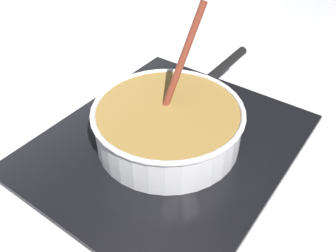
{
  "coord_description": "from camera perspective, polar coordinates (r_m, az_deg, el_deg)",
  "views": [
    {
      "loc": [
        -0.37,
        -0.26,
        0.53
      ],
      "look_at": [
        0.11,
        0.08,
        0.05
      ],
      "focal_mm": 39.01,
      "sensor_mm": 36.0,
      "label": 1
    }
  ],
  "objects": [
    {
      "name": "ground",
      "position": [
        0.71,
        0.55,
        -11.57
      ],
      "size": [
        2.4,
        1.6,
        0.04
      ],
      "primitive_type": "cube",
      "color": "#B7B7BC"
    },
    {
      "name": "spare_burner",
      "position": [
        0.89,
        6.16,
        3.52
      ],
      "size": [
        0.16,
        0.16,
        0.01
      ],
      "primitive_type": "cylinder",
      "color": "#262628",
      "rests_on": "hob_plate"
    },
    {
      "name": "cooking_pan",
      "position": [
        0.75,
        0.07,
        0.37
      ],
      "size": [
        0.48,
        0.31,
        0.28
      ],
      "color": "silver",
      "rests_on": "hob_plate"
    },
    {
      "name": "burner_ring",
      "position": [
        0.78,
        0.0,
        -2.12
      ],
      "size": [
        0.17,
        0.17,
        0.01
      ],
      "primitive_type": "torus",
      "color": "#592D0C",
      "rests_on": "hob_plate"
    },
    {
      "name": "hob_plate",
      "position": [
        0.78,
        0.0,
        -2.66
      ],
      "size": [
        0.56,
        0.48,
        0.01
      ],
      "primitive_type": "cube",
      "color": "black",
      "rests_on": "ground"
    }
  ]
}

